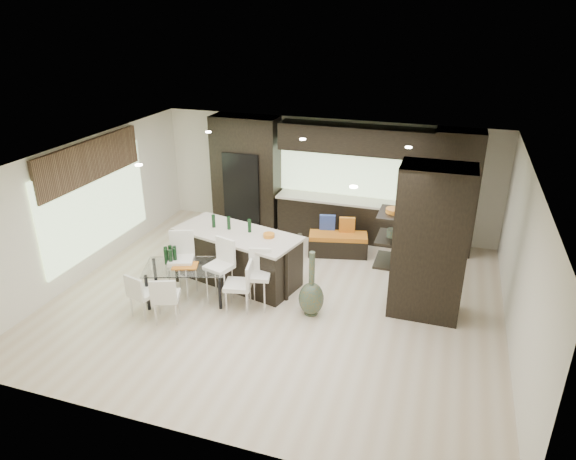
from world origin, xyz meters
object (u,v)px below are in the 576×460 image
(stool_right, at_px, (259,286))
(kitchen_island, at_px, (238,256))
(chair_near, at_px, (166,299))
(stool_left, at_px, (182,271))
(chair_end, at_px, (238,288))
(floor_vase, at_px, (312,284))
(dining_table, at_px, (187,283))
(stool_mid, at_px, (220,278))
(chair_far, at_px, (144,296))
(bench, at_px, (338,244))

(stool_right, bearing_deg, kitchen_island, 119.50)
(stool_right, height_order, chair_near, stool_right)
(stool_left, height_order, chair_end, stool_left)
(floor_vase, relative_size, chair_near, 1.50)
(dining_table, height_order, chair_end, chair_end)
(stool_mid, relative_size, chair_near, 1.20)
(stool_left, xyz_separation_m, chair_far, (-0.30, -0.84, -0.11))
(floor_vase, height_order, dining_table, floor_vase)
(stool_mid, distance_m, chair_far, 1.36)
(kitchen_island, bearing_deg, floor_vase, -9.69)
(floor_vase, distance_m, dining_table, 2.34)
(dining_table, relative_size, chair_far, 1.86)
(stool_mid, xyz_separation_m, floor_vase, (1.70, 0.11, 0.12))
(floor_vase, height_order, chair_far, floor_vase)
(kitchen_island, xyz_separation_m, stool_mid, (0.00, -0.85, -0.03))
(stool_right, distance_m, bench, 2.71)
(kitchen_island, height_order, bench, kitchen_island)
(stool_left, height_order, bench, stool_left)
(kitchen_island, distance_m, dining_table, 1.18)
(kitchen_island, distance_m, stool_right, 1.13)
(stool_right, distance_m, chair_end, 0.38)
(floor_vase, bearing_deg, chair_end, -168.49)
(kitchen_island, distance_m, chair_end, 1.09)
(chair_near, xyz_separation_m, chair_far, (-0.45, 0.01, -0.02))
(stool_right, xyz_separation_m, chair_near, (-1.37, -0.88, -0.04))
(stool_left, relative_size, floor_vase, 0.83)
(stool_mid, bearing_deg, kitchen_island, 106.69)
(stool_right, xyz_separation_m, chair_far, (-1.82, -0.87, -0.06))
(dining_table, bearing_deg, floor_vase, -13.12)
(stool_left, xyz_separation_m, dining_table, (0.15, -0.14, -0.15))
(floor_vase, xyz_separation_m, chair_end, (-1.28, -0.26, -0.18))
(stool_right, height_order, chair_far, stool_right)
(bench, distance_m, chair_far, 4.35)
(stool_left, distance_m, chair_near, 0.87)
(stool_right, xyz_separation_m, floor_vase, (0.94, 0.09, 0.16))
(chair_near, distance_m, chair_end, 1.25)
(bench, bearing_deg, chair_near, -135.74)
(stool_right, height_order, chair_end, stool_right)
(bench, bearing_deg, stool_left, -145.42)
(chair_end, bearing_deg, chair_far, 103.23)
(floor_vase, distance_m, chair_far, 2.93)
(bench, xyz_separation_m, chair_near, (-2.22, -3.44, 0.16))
(stool_mid, bearing_deg, dining_table, -149.32)
(stool_left, bearing_deg, bench, 27.71)
(dining_table, bearing_deg, stool_mid, -5.56)
(stool_left, height_order, floor_vase, floor_vase)
(chair_far, xyz_separation_m, chair_end, (1.48, 0.70, 0.04))
(stool_mid, distance_m, bench, 3.05)
(stool_right, distance_m, chair_far, 2.01)
(chair_end, bearing_deg, stool_right, -75.00)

